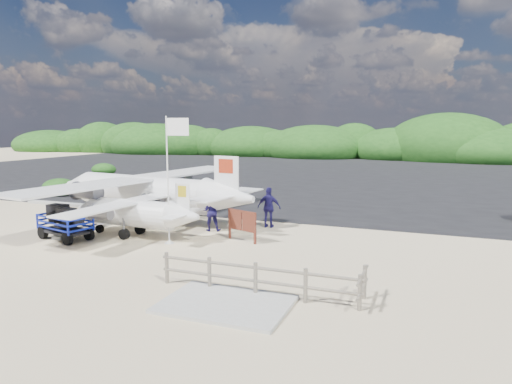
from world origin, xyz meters
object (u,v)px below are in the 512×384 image
signboard (242,241)px  crew_b (211,211)px  crew_a (157,202)px  baggage_cart (66,239)px  crew_c (269,207)px  flagpole (170,243)px  aircraft_small (277,167)px

signboard → crew_b: size_ratio=0.88×
crew_a → crew_b: 4.27m
baggage_cart → signboard: signboard is taller
crew_a → crew_c: size_ratio=0.93×
flagpole → crew_b: bearing=77.3°
crew_c → baggage_cart: bearing=33.1°
baggage_cart → crew_b: crew_b is taller
crew_a → baggage_cart: bearing=79.5°
flagpole → signboard: size_ratio=3.18×
flagpole → crew_a: flagpole is taller
crew_b → crew_c: (2.31, 1.67, 0.03)m
crew_c → flagpole: bearing=53.4°
baggage_cart → crew_c: (7.50, 5.47, 0.99)m
signboard → crew_c: (0.17, 2.99, 0.99)m
crew_b → aircraft_small: bearing=-95.1°
flagpole → aircraft_small: (-7.07, 35.49, 0.00)m
flagpole → aircraft_small: 36.19m
crew_a → crew_b: size_ratio=0.96×
baggage_cart → crew_b: (5.20, 3.80, 0.96)m
baggage_cart → flagpole: flagpole is taller
flagpole → crew_c: flagpole is taller
crew_c → crew_b: bearing=33.0°
baggage_cart → flagpole: size_ratio=0.49×
aircraft_small → flagpole: bearing=104.1°
flagpole → aircraft_small: size_ratio=0.79×
signboard → crew_c: 3.16m
aircraft_small → crew_b: bearing=106.1°
flagpole → crew_c: (2.92, 4.40, 0.99)m
flagpole → crew_a: (-3.37, 4.25, 0.92)m
crew_a → aircraft_small: bearing=-81.0°
signboard → crew_a: (-6.13, 2.85, 0.92)m
crew_a → flagpole: bearing=130.8°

